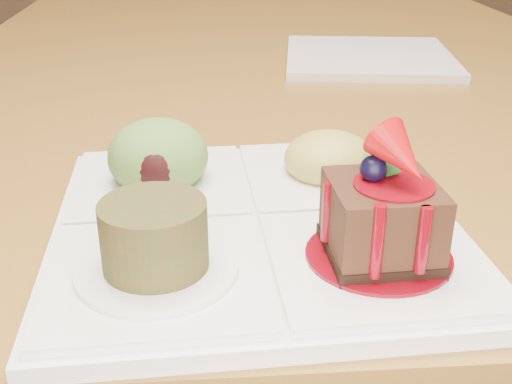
{
  "coord_description": "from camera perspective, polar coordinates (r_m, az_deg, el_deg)",
  "views": [
    {
      "loc": [
        -0.11,
        -1.16,
        0.98
      ],
      "look_at": [
        -0.08,
        -0.75,
        0.79
      ],
      "focal_mm": 45.0,
      "sensor_mm": 36.0,
      "label": 1
    }
  ],
  "objects": [
    {
      "name": "ground",
      "position": [
        1.52,
        0.96,
        -14.86
      ],
      "size": [
        6.0,
        6.0,
        0.0
      ],
      "primitive_type": "plane",
      "color": "brown"
    },
    {
      "name": "dining_table",
      "position": [
        1.2,
        1.2,
        10.97
      ],
      "size": [
        1.0,
        1.8,
        0.75
      ],
      "color": "olive",
      "rests_on": "ground"
    },
    {
      "name": "sampler_plate",
      "position": [
        0.46,
        -0.32,
        -1.21
      ],
      "size": [
        0.3,
        0.3,
        0.11
      ],
      "rotation": [
        0.0,
        0.0,
        0.05
      ],
      "color": "white",
      "rests_on": "dining_table"
    },
    {
      "name": "second_plate",
      "position": [
        0.98,
        9.99,
        11.72
      ],
      "size": [
        0.27,
        0.27,
        0.01
      ],
      "primitive_type": "cube",
      "rotation": [
        0.0,
        0.0,
        -0.14
      ],
      "color": "white",
      "rests_on": "dining_table"
    }
  ]
}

